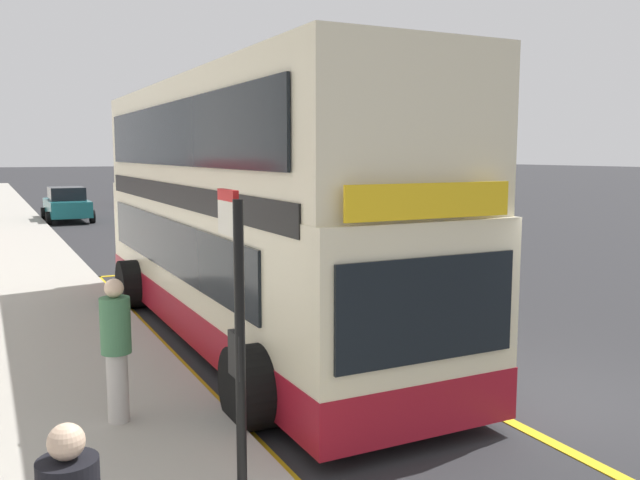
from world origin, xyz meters
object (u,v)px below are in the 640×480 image
object	(u,v)px
double_decker_bus	(243,219)
pedestrian_waiting_near_sign	(116,345)
parked_car_navy_behind	(267,208)
bus_stop_sign	(237,321)
parked_car_maroon_far	(144,191)
parked_car_teal_across	(67,205)

from	to	relation	value
double_decker_bus	pedestrian_waiting_near_sign	bearing A→B (deg)	-129.53
double_decker_bus	parked_car_navy_behind	bearing A→B (deg)	66.54
bus_stop_sign	pedestrian_waiting_near_sign	size ratio (longest dim) A/B	1.65
bus_stop_sign	parked_car_navy_behind	bearing A→B (deg)	67.21
parked_car_maroon_far	double_decker_bus	bearing A→B (deg)	78.93
parked_car_navy_behind	parked_car_maroon_far	bearing A→B (deg)	98.61
parked_car_navy_behind	pedestrian_waiting_near_sign	xyz separation A→B (m)	(-10.00, -20.01, 0.24)
parked_car_teal_across	pedestrian_waiting_near_sign	xyz separation A→B (m)	(-2.29, -25.86, 0.24)
double_decker_bus	bus_stop_sign	distance (m)	5.98
parked_car_maroon_far	parked_car_navy_behind	xyz separation A→B (m)	(1.98, -15.77, 0.00)
parked_car_navy_behind	pedestrian_waiting_near_sign	bearing A→B (deg)	-115.08
parked_car_maroon_far	parked_car_navy_behind	size ratio (longest dim) A/B	1.00
double_decker_bus	bus_stop_sign	size ratio (longest dim) A/B	4.00
double_decker_bus	parked_car_teal_across	size ratio (longest dim) A/B	2.61
bus_stop_sign	pedestrian_waiting_near_sign	world-z (taller)	bus_stop_sign
double_decker_bus	parked_car_maroon_far	distance (m)	32.88
double_decker_bus	bus_stop_sign	bearing A→B (deg)	-110.73
bus_stop_sign	parked_car_navy_behind	xyz separation A→B (m)	(9.34, 22.24, -0.95)
double_decker_bus	bus_stop_sign	world-z (taller)	double_decker_bus
parked_car_navy_behind	parked_car_teal_across	bearing A→B (deg)	144.31
parked_car_teal_across	parked_car_maroon_far	bearing A→B (deg)	-117.19
parked_car_teal_across	parked_car_navy_behind	xyz separation A→B (m)	(7.71, -5.85, 0.00)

